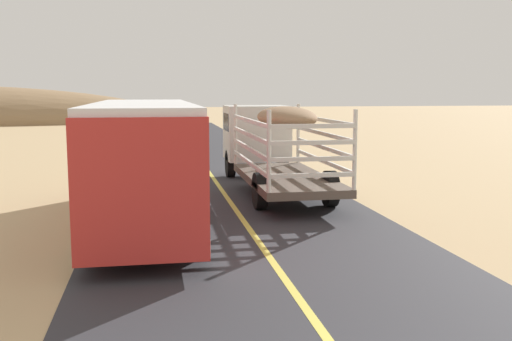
% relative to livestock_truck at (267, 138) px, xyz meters
% --- Properties ---
extents(livestock_truck, '(2.53, 9.70, 3.02)m').
position_rel_livestock_truck_xyz_m(livestock_truck, '(0.00, 0.00, 0.00)').
color(livestock_truck, silver).
rests_on(livestock_truck, road_surface).
extents(bus, '(2.54, 10.00, 3.21)m').
position_rel_livestock_truck_xyz_m(bus, '(-4.45, -5.86, -0.04)').
color(bus, red).
rests_on(bus, road_surface).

